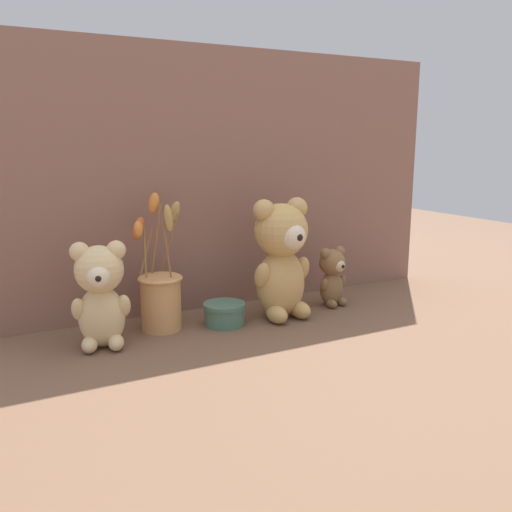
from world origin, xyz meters
name	(u,v)px	position (x,y,z in m)	size (l,w,h in m)	color
ground_plane	(260,320)	(0.00, 0.00, 0.00)	(4.00, 4.00, 0.00)	brown
backdrop_wall	(230,181)	(0.00, 0.17, 0.34)	(1.27, 0.02, 0.68)	#845B4C
teddy_bear_large	(281,256)	(0.06, 0.00, 0.16)	(0.16, 0.15, 0.30)	tan
teddy_bear_medium	(100,293)	(-0.39, 0.00, 0.12)	(0.13, 0.12, 0.23)	#DBBC84
teddy_bear_small	(332,275)	(0.24, 0.02, 0.08)	(0.09, 0.08, 0.16)	olive
flower_vase	(160,292)	(-0.24, 0.05, 0.09)	(0.14, 0.13, 0.32)	tan
decorative_tin_tall	(225,314)	(-0.09, 0.01, 0.03)	(0.10, 0.10, 0.05)	#47705B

